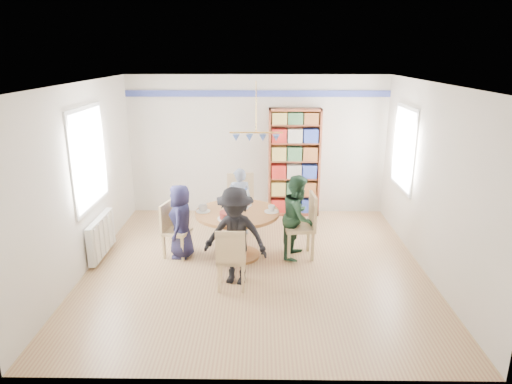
{
  "coord_description": "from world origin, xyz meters",
  "views": [
    {
      "loc": [
        0.09,
        -6.27,
        3.11
      ],
      "look_at": [
        0.0,
        0.4,
        1.05
      ],
      "focal_mm": 32.0,
      "sensor_mm": 36.0,
      "label": 1
    }
  ],
  "objects_px": {
    "person_right": "(298,217)",
    "chair_far": "(241,201)",
    "chair_left": "(172,227)",
    "radiator": "(101,236)",
    "person_far": "(239,202)",
    "bookshelf": "(294,164)",
    "dining_table": "(237,223)",
    "person_left": "(181,221)",
    "person_near": "(235,236)",
    "chair_near": "(231,256)",
    "chair_right": "(305,223)"
  },
  "relations": [
    {
      "from": "radiator",
      "to": "person_left",
      "type": "bearing_deg",
      "value": 1.96
    },
    {
      "from": "chair_right",
      "to": "chair_far",
      "type": "bearing_deg",
      "value": 136.13
    },
    {
      "from": "chair_far",
      "to": "dining_table",
      "type": "bearing_deg",
      "value": -90.88
    },
    {
      "from": "chair_right",
      "to": "bookshelf",
      "type": "distance_m",
      "value": 2.02
    },
    {
      "from": "dining_table",
      "to": "person_near",
      "type": "xyz_separation_m",
      "value": [
        0.02,
        -0.85,
        0.14
      ]
    },
    {
      "from": "dining_table",
      "to": "chair_near",
      "type": "height_order",
      "value": "chair_near"
    },
    {
      "from": "chair_near",
      "to": "bookshelf",
      "type": "height_order",
      "value": "bookshelf"
    },
    {
      "from": "dining_table",
      "to": "person_far",
      "type": "xyz_separation_m",
      "value": [
        -0.01,
        0.94,
        0.04
      ]
    },
    {
      "from": "person_right",
      "to": "bookshelf",
      "type": "xyz_separation_m",
      "value": [
        0.06,
        1.96,
        0.37
      ]
    },
    {
      "from": "person_far",
      "to": "bookshelf",
      "type": "distance_m",
      "value": 1.52
    },
    {
      "from": "chair_far",
      "to": "person_left",
      "type": "height_order",
      "value": "person_left"
    },
    {
      "from": "chair_far",
      "to": "person_near",
      "type": "height_order",
      "value": "person_near"
    },
    {
      "from": "radiator",
      "to": "bookshelf",
      "type": "distance_m",
      "value": 3.8
    },
    {
      "from": "person_far",
      "to": "person_left",
      "type": "bearing_deg",
      "value": 40.0
    },
    {
      "from": "dining_table",
      "to": "chair_near",
      "type": "distance_m",
      "value": 1.06
    },
    {
      "from": "chair_left",
      "to": "person_left",
      "type": "height_order",
      "value": "person_left"
    },
    {
      "from": "chair_right",
      "to": "person_right",
      "type": "xyz_separation_m",
      "value": [
        -0.1,
        0.01,
        0.1
      ]
    },
    {
      "from": "chair_left",
      "to": "person_right",
      "type": "bearing_deg",
      "value": 0.28
    },
    {
      "from": "chair_right",
      "to": "chair_near",
      "type": "distance_m",
      "value": 1.53
    },
    {
      "from": "chair_far",
      "to": "bookshelf",
      "type": "xyz_separation_m",
      "value": [
        0.99,
        0.98,
        0.44
      ]
    },
    {
      "from": "chair_right",
      "to": "bookshelf",
      "type": "relative_size",
      "value": 0.49
    },
    {
      "from": "person_right",
      "to": "person_far",
      "type": "height_order",
      "value": "person_right"
    },
    {
      "from": "person_far",
      "to": "bookshelf",
      "type": "bearing_deg",
      "value": -141.77
    },
    {
      "from": "chair_left",
      "to": "person_right",
      "type": "distance_m",
      "value": 1.97
    },
    {
      "from": "chair_left",
      "to": "person_left",
      "type": "relative_size",
      "value": 0.74
    },
    {
      "from": "dining_table",
      "to": "chair_far",
      "type": "bearing_deg",
      "value": 89.12
    },
    {
      "from": "dining_table",
      "to": "person_left",
      "type": "distance_m",
      "value": 0.88
    },
    {
      "from": "chair_right",
      "to": "person_near",
      "type": "relative_size",
      "value": 0.74
    },
    {
      "from": "chair_right",
      "to": "person_left",
      "type": "distance_m",
      "value": 1.93
    },
    {
      "from": "chair_far",
      "to": "person_right",
      "type": "height_order",
      "value": "person_right"
    },
    {
      "from": "chair_far",
      "to": "person_left",
      "type": "xyz_separation_m",
      "value": [
        -0.89,
        -1.02,
        0.0
      ]
    },
    {
      "from": "chair_left",
      "to": "chair_far",
      "type": "bearing_deg",
      "value": 43.79
    },
    {
      "from": "person_right",
      "to": "bookshelf",
      "type": "bearing_deg",
      "value": 15.63
    },
    {
      "from": "chair_left",
      "to": "bookshelf",
      "type": "relative_size",
      "value": 0.41
    },
    {
      "from": "chair_left",
      "to": "chair_near",
      "type": "height_order",
      "value": "chair_near"
    },
    {
      "from": "person_right",
      "to": "chair_far",
      "type": "bearing_deg",
      "value": 60.64
    },
    {
      "from": "chair_left",
      "to": "person_far",
      "type": "xyz_separation_m",
      "value": [
        1.01,
        0.92,
        0.12
      ]
    },
    {
      "from": "radiator",
      "to": "dining_table",
      "type": "distance_m",
      "value": 2.14
    },
    {
      "from": "chair_left",
      "to": "bookshelf",
      "type": "height_order",
      "value": "bookshelf"
    },
    {
      "from": "person_far",
      "to": "dining_table",
      "type": "bearing_deg",
      "value": 83.09
    },
    {
      "from": "radiator",
      "to": "person_far",
      "type": "relative_size",
      "value": 0.83
    },
    {
      "from": "person_near",
      "to": "chair_right",
      "type": "bearing_deg",
      "value": 54.15
    },
    {
      "from": "person_left",
      "to": "person_far",
      "type": "height_order",
      "value": "person_far"
    },
    {
      "from": "chair_far",
      "to": "bookshelf",
      "type": "height_order",
      "value": "bookshelf"
    },
    {
      "from": "person_right",
      "to": "person_far",
      "type": "distance_m",
      "value": 1.32
    },
    {
      "from": "person_left",
      "to": "bookshelf",
      "type": "relative_size",
      "value": 0.56
    },
    {
      "from": "person_far",
      "to": "bookshelf",
      "type": "xyz_separation_m",
      "value": [
        1.02,
        1.05,
        0.43
      ]
    },
    {
      "from": "chair_left",
      "to": "person_right",
      "type": "relative_size",
      "value": 0.66
    },
    {
      "from": "chair_near",
      "to": "chair_far",
      "type": "bearing_deg",
      "value": 88.7
    },
    {
      "from": "person_near",
      "to": "person_left",
      "type": "bearing_deg",
      "value": 150.53
    }
  ]
}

